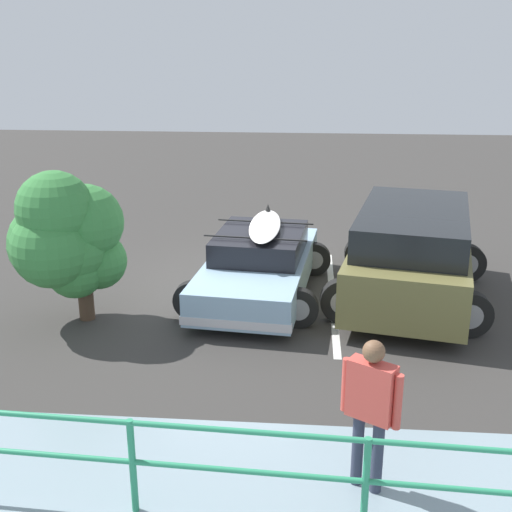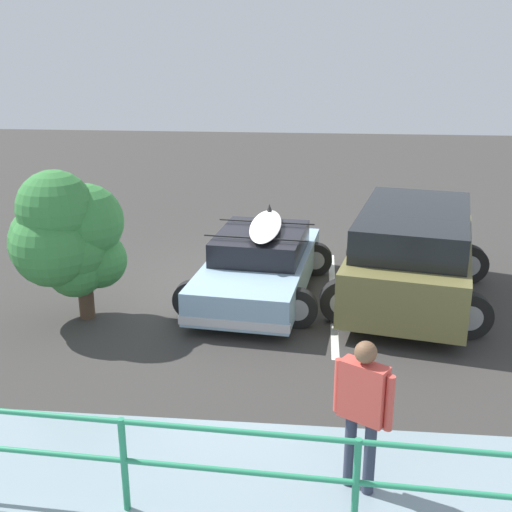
% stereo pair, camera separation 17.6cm
% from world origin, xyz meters
% --- Properties ---
extents(ground_plane, '(44.00, 44.00, 0.02)m').
position_xyz_m(ground_plane, '(0.00, 0.00, -0.01)').
color(ground_plane, '#383533').
rests_on(ground_plane, ground).
extents(parking_stripe, '(0.12, 4.91, 0.00)m').
position_xyz_m(parking_stripe, '(-1.84, 0.45, 0.00)').
color(parking_stripe, silver).
rests_on(parking_stripe, ground).
extents(sedan_car, '(2.69, 4.26, 1.45)m').
position_xyz_m(sedan_car, '(-0.49, 0.41, 0.57)').
color(sedan_car, '#8CADC6').
rests_on(sedan_car, ground).
extents(suv_car, '(3.21, 4.64, 1.69)m').
position_xyz_m(suv_car, '(-3.20, 0.45, 0.88)').
color(suv_car, brown).
rests_on(suv_car, ground).
extents(person_bystander, '(0.57, 0.41, 1.68)m').
position_xyz_m(person_bystander, '(-2.02, 5.73, 1.01)').
color(person_bystander, '#33384C').
rests_on(person_bystander, ground).
extents(railing_fence, '(8.98, 0.51, 1.03)m').
position_xyz_m(railing_fence, '(-1.94, 6.39, 0.70)').
color(railing_fence, '#2D9366').
rests_on(railing_fence, ground).
extents(bush_near_left, '(1.87, 1.67, 2.58)m').
position_xyz_m(bush_near_left, '(2.48, 1.95, 1.44)').
color(bush_near_left, '#4C3828').
rests_on(bush_near_left, ground).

